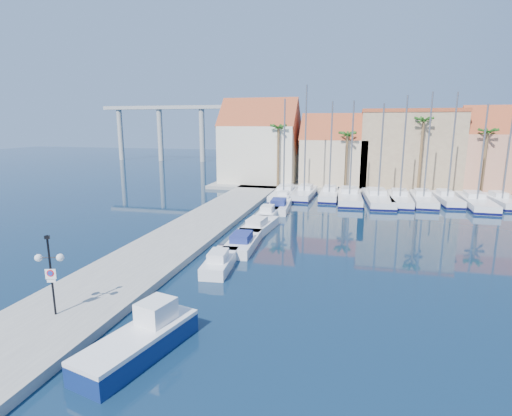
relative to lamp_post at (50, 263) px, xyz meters
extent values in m
plane|color=#081C32|center=(8.96, 1.51, -3.23)|extent=(260.00, 260.00, 0.00)
cube|color=gray|center=(-0.04, 15.01, -2.98)|extent=(6.00, 77.00, 0.50)
cube|color=gray|center=(18.96, 49.51, -2.98)|extent=(54.00, 16.00, 0.50)
cylinder|color=black|center=(0.00, 0.01, -0.65)|extent=(0.10, 0.10, 4.16)
cylinder|color=black|center=(-0.25, -0.07, 0.28)|extent=(0.51, 0.20, 0.05)
cylinder|color=black|center=(0.25, 0.08, 0.28)|extent=(0.51, 0.20, 0.05)
sphere|color=white|center=(-0.50, -0.15, 0.28)|extent=(0.37, 0.37, 0.37)
sphere|color=white|center=(0.50, 0.16, 0.28)|extent=(0.37, 0.37, 0.37)
cube|color=black|center=(0.00, 0.01, 1.33)|extent=(0.26, 0.19, 0.17)
cube|color=white|center=(0.02, -0.05, -0.55)|extent=(0.51, 0.18, 0.52)
cylinder|color=red|center=(0.02, -0.08, -0.50)|extent=(0.34, 0.12, 0.35)
cylinder|color=#1933A5|center=(0.03, -0.09, -0.50)|extent=(0.24, 0.09, 0.25)
cube|color=white|center=(0.02, -0.05, -0.91)|extent=(0.41, 0.15, 0.15)
cube|color=navy|center=(5.59, -1.56, -2.78)|extent=(3.36, 6.27, 0.90)
cube|color=white|center=(5.59, -1.56, -2.24)|extent=(3.36, 6.27, 0.20)
cube|color=white|center=(5.88, -0.40, -1.69)|extent=(1.64, 1.86, 1.09)
cube|color=white|center=(5.47, 9.57, -2.83)|extent=(2.15, 5.32, 0.80)
cube|color=white|center=(5.52, 9.05, -2.13)|extent=(1.33, 1.92, 0.60)
cube|color=white|center=(5.76, 14.51, -2.83)|extent=(2.38, 6.53, 0.80)
cube|color=navy|center=(5.79, 13.86, -2.13)|extent=(1.55, 2.32, 0.60)
cube|color=white|center=(5.81, 19.78, -2.83)|extent=(2.64, 6.61, 0.80)
cube|color=white|center=(5.75, 19.14, -2.13)|extent=(1.64, 2.38, 0.60)
cube|color=white|center=(5.44, 25.48, -2.83)|extent=(1.91, 5.55, 0.80)
cube|color=white|center=(5.46, 24.93, -2.13)|extent=(1.29, 1.96, 0.60)
cube|color=white|center=(5.86, 29.57, -2.83)|extent=(2.77, 7.32, 0.80)
cube|color=navy|center=(5.91, 28.86, -2.13)|extent=(1.77, 2.61, 0.60)
cube|color=white|center=(5.54, 34.94, -2.83)|extent=(1.67, 5.15, 0.80)
cube|color=white|center=(5.54, 34.43, -2.13)|extent=(1.16, 1.81, 0.60)
cube|color=white|center=(5.05, 40.33, -2.83)|extent=(2.87, 7.39, 0.80)
cube|color=white|center=(5.11, 39.61, -2.13)|extent=(1.81, 2.65, 0.60)
cube|color=white|center=(5.10, 37.16, -2.73)|extent=(2.76, 10.26, 1.00)
cube|color=#0B0C39|center=(5.10, 37.16, -3.05)|extent=(2.82, 10.32, 0.28)
cube|color=white|center=(5.09, 38.19, -1.93)|extent=(1.89, 3.09, 0.60)
cylinder|color=slate|center=(5.10, 36.65, 3.79)|extent=(0.20, 0.20, 12.04)
cube|color=white|center=(7.73, 38.24, -2.73)|extent=(2.71, 9.18, 1.00)
cube|color=#0B0C39|center=(7.73, 38.24, -3.05)|extent=(2.77, 9.24, 0.28)
cube|color=white|center=(7.77, 39.15, -1.93)|extent=(1.76, 2.79, 0.60)
cylinder|color=slate|center=(7.72, 37.79, 4.68)|extent=(0.20, 0.20, 13.83)
cube|color=white|center=(11.08, 38.22, -2.73)|extent=(2.27, 8.68, 1.00)
cube|color=#0B0C39|center=(11.08, 38.22, -3.05)|extent=(2.33, 8.74, 0.28)
cube|color=white|center=(11.08, 39.08, -1.93)|extent=(1.58, 2.61, 0.60)
cylinder|color=slate|center=(11.08, 37.78, 3.64)|extent=(0.20, 0.20, 11.74)
cube|color=white|center=(13.72, 37.18, -2.73)|extent=(3.45, 11.20, 1.00)
cube|color=#0B0C39|center=(13.72, 37.18, -3.05)|extent=(3.51, 11.27, 0.28)
cube|color=white|center=(13.66, 38.28, -1.93)|extent=(2.18, 3.42, 0.60)
cylinder|color=slate|center=(13.75, 36.62, 3.63)|extent=(0.20, 0.20, 11.71)
cube|color=white|center=(17.26, 36.90, -2.73)|extent=(3.89, 11.62, 1.00)
cube|color=#0B0C39|center=(17.26, 36.90, -3.05)|extent=(3.95, 11.69, 0.28)
cube|color=white|center=(17.17, 38.04, -1.93)|extent=(2.35, 3.58, 0.60)
cylinder|color=slate|center=(17.31, 36.33, 3.43)|extent=(0.20, 0.20, 11.33)
cube|color=white|center=(19.96, 37.11, -2.73)|extent=(2.77, 9.96, 1.00)
cube|color=#0B0C39|center=(19.96, 37.11, -3.05)|extent=(2.83, 10.02, 0.28)
cube|color=white|center=(19.98, 38.10, -1.93)|extent=(1.86, 3.01, 0.60)
cylinder|color=slate|center=(19.95, 36.62, 3.90)|extent=(0.20, 0.20, 12.26)
cube|color=white|center=(22.81, 37.69, -2.73)|extent=(2.78, 9.78, 1.00)
cube|color=#0B0C39|center=(22.81, 37.69, -3.05)|extent=(2.84, 9.84, 0.28)
cube|color=white|center=(22.84, 38.66, -1.93)|extent=(1.84, 2.96, 0.60)
cylinder|color=slate|center=(22.80, 37.20, 4.10)|extent=(0.20, 0.20, 12.66)
cube|color=white|center=(25.69, 38.43, -2.73)|extent=(2.80, 8.53, 1.00)
cube|color=#0B0C39|center=(25.69, 38.43, -3.05)|extent=(2.87, 8.60, 0.28)
cube|color=white|center=(25.62, 39.26, -1.93)|extent=(1.71, 2.62, 0.60)
cylinder|color=slate|center=(25.72, 38.01, 4.08)|extent=(0.20, 0.20, 12.63)
cube|color=white|center=(28.83, 37.44, -2.73)|extent=(3.04, 10.89, 1.00)
cube|color=#0B0C39|center=(28.83, 37.44, -3.05)|extent=(3.10, 10.95, 0.28)
cube|color=white|center=(28.85, 38.52, -1.93)|extent=(2.04, 3.29, 0.60)
cylinder|color=slate|center=(28.82, 36.90, 3.36)|extent=(0.20, 0.20, 11.17)
cube|color=white|center=(31.89, 38.57, -2.73)|extent=(2.78, 8.26, 1.00)
cube|color=#0B0C39|center=(31.89, 38.57, -3.05)|extent=(2.84, 8.32, 0.28)
cube|color=white|center=(31.82, 39.38, -1.93)|extent=(1.67, 2.55, 0.60)
cylinder|color=slate|center=(31.92, 38.17, 4.72)|extent=(0.20, 0.20, 13.91)
cube|color=beige|center=(-1.04, 48.51, 1.77)|extent=(12.00, 9.00, 9.00)
cube|color=maroon|center=(-1.04, 48.51, 6.27)|extent=(12.30, 9.00, 9.00)
cube|color=#CAB28E|center=(10.96, 48.51, 0.77)|extent=(10.00, 8.00, 7.00)
cube|color=maroon|center=(10.96, 48.51, 4.27)|extent=(10.30, 8.00, 8.00)
cube|color=#997D5E|center=(21.96, 49.51, 2.77)|extent=(14.00, 10.00, 11.00)
cube|color=maroon|center=(21.96, 49.51, 8.52)|extent=(14.20, 10.20, 0.50)
cube|color=tan|center=(33.96, 48.51, 1.27)|extent=(10.00, 8.00, 8.00)
cube|color=maroon|center=(33.96, 48.51, 5.27)|extent=(10.30, 8.00, 8.00)
cylinder|color=brown|center=(2.96, 43.51, 1.77)|extent=(0.36, 0.36, 9.00)
sphere|color=#215317|center=(2.96, 43.51, 6.12)|extent=(2.60, 2.60, 2.60)
cylinder|color=brown|center=(12.96, 43.51, 1.27)|extent=(0.36, 0.36, 8.00)
sphere|color=#215317|center=(12.96, 43.51, 5.12)|extent=(2.60, 2.60, 2.60)
cylinder|color=brown|center=(22.96, 43.51, 2.27)|extent=(0.36, 0.36, 10.00)
sphere|color=#215317|center=(22.96, 43.51, 7.12)|extent=(2.60, 2.60, 2.60)
cylinder|color=brown|center=(30.96, 43.51, 1.52)|extent=(0.36, 0.36, 8.50)
sphere|color=#215317|center=(30.96, 43.51, 5.62)|extent=(2.60, 2.60, 2.60)
cube|color=#9E9E99|center=(-29.04, 83.51, 10.77)|extent=(48.00, 2.20, 0.90)
cylinder|color=#9E9E99|center=(-49.04, 83.51, 3.77)|extent=(1.40, 1.40, 14.00)
cylinder|color=#9E9E99|center=(-37.04, 83.51, 3.77)|extent=(1.40, 1.40, 14.00)
cylinder|color=#9E9E99|center=(-25.04, 83.51, 3.77)|extent=(1.40, 1.40, 14.00)
cylinder|color=#9E9E99|center=(-13.04, 83.51, 3.77)|extent=(1.40, 1.40, 14.00)
camera|label=1|loc=(14.40, -15.59, 6.75)|focal=28.00mm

